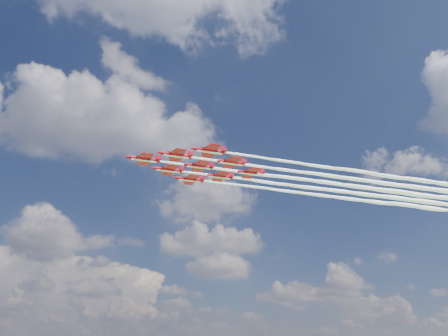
# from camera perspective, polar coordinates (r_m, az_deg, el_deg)

# --- Properties ---
(jet_lead) EXTENTS (111.21, 20.99, 3.10)m
(jet_lead) POSITION_cam_1_polar(r_m,az_deg,el_deg) (164.51, 7.72, -1.18)
(jet_lead) COLOR #AB091B
(jet_row2_port) EXTENTS (111.21, 20.99, 3.10)m
(jet_row2_port) POSITION_cam_1_polar(r_m,az_deg,el_deg) (163.43, 11.76, -0.74)
(jet_row2_port) COLOR #AB091B
(jet_row2_starb) EXTENTS (111.21, 20.99, 3.10)m
(jet_row2_starb) POSITION_cam_1_polar(r_m,az_deg,el_deg) (174.13, 9.66, -2.33)
(jet_row2_starb) COLOR #AB091B
(jet_row3_port) EXTENTS (111.21, 20.99, 3.10)m
(jet_row3_port) POSITION_cam_1_polar(r_m,az_deg,el_deg) (163.19, 15.84, -0.28)
(jet_row3_port) COLOR #AB091B
(jet_row3_centre) EXTENTS (111.21, 20.99, 3.10)m
(jet_row3_centre) POSITION_cam_1_polar(r_m,az_deg,el_deg) (173.40, 13.49, -1.91)
(jet_row3_centre) COLOR #AB091B
(jet_row3_starb) EXTENTS (111.21, 20.99, 3.10)m
(jet_row3_starb) POSITION_cam_1_polar(r_m,az_deg,el_deg) (183.99, 11.40, -3.36)
(jet_row3_starb) COLOR #AB091B
(jet_row4_port) EXTENTS (111.21, 20.99, 3.10)m
(jet_row4_port) POSITION_cam_1_polar(r_m,az_deg,el_deg) (173.46, 17.33, -1.48)
(jet_row4_port) COLOR #AB091B
(jet_row4_starb) EXTENTS (111.21, 20.99, 3.10)m
(jet_row4_starb) POSITION_cam_1_polar(r_m,az_deg,el_deg) (183.57, 15.03, -2.96)
(jet_row4_starb) COLOR #AB091B
(jet_tail) EXTENTS (111.21, 20.99, 3.10)m
(jet_tail) POSITION_cam_1_polar(r_m,az_deg,el_deg) (183.89, 18.66, -2.55)
(jet_tail) COLOR #AB091B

